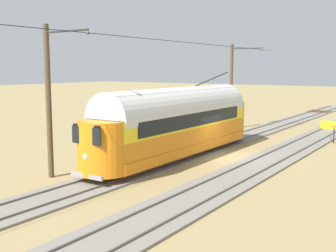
{
  "coord_description": "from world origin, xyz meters",
  "views": [
    {
      "loc": [
        -11.19,
        23.32,
        5.43
      ],
      "look_at": [
        2.43,
        3.06,
        2.11
      ],
      "focal_mm": 45.47,
      "sensor_mm": 36.0,
      "label": 1
    }
  ],
  "objects_px": {
    "catenary_pole_foreground": "(232,85)",
    "track_end_bumper": "(332,126)",
    "vintage_streetcar": "(178,121)",
    "switch_stand": "(334,134)",
    "catenary_pole_mid_near": "(50,99)"
  },
  "relations": [
    {
      "from": "catenary_pole_foreground",
      "to": "vintage_streetcar",
      "type": "bearing_deg",
      "value": 101.65
    },
    {
      "from": "catenary_pole_foreground",
      "to": "track_end_bumper",
      "type": "xyz_separation_m",
      "value": [
        -7.71,
        -4.19,
        -3.54
      ]
    },
    {
      "from": "vintage_streetcar",
      "to": "catenary_pole_foreground",
      "type": "xyz_separation_m",
      "value": [
        2.71,
        -13.16,
        1.69
      ]
    },
    {
      "from": "track_end_bumper",
      "to": "catenary_pole_foreground",
      "type": "bearing_deg",
      "value": 28.51
    },
    {
      "from": "vintage_streetcar",
      "to": "switch_stand",
      "type": "bearing_deg",
      "value": -122.22
    },
    {
      "from": "catenary_pole_foreground",
      "to": "track_end_bumper",
      "type": "height_order",
      "value": "catenary_pole_foreground"
    },
    {
      "from": "catenary_pole_mid_near",
      "to": "track_end_bumper",
      "type": "bearing_deg",
      "value": -107.27
    },
    {
      "from": "switch_stand",
      "to": "vintage_streetcar",
      "type": "bearing_deg",
      "value": 57.78
    },
    {
      "from": "vintage_streetcar",
      "to": "track_end_bumper",
      "type": "relative_size",
      "value": 8.74
    },
    {
      "from": "catenary_pole_foreground",
      "to": "switch_stand",
      "type": "distance_m",
      "value": 10.26
    },
    {
      "from": "catenary_pole_mid_near",
      "to": "switch_stand",
      "type": "height_order",
      "value": "catenary_pole_mid_near"
    },
    {
      "from": "catenary_pole_foreground",
      "to": "switch_stand",
      "type": "relative_size",
      "value": 6.1
    },
    {
      "from": "catenary_pole_foreground",
      "to": "switch_stand",
      "type": "height_order",
      "value": "catenary_pole_foreground"
    },
    {
      "from": "vintage_streetcar",
      "to": "catenary_pole_mid_near",
      "type": "relative_size",
      "value": 2.09
    },
    {
      "from": "vintage_streetcar",
      "to": "track_end_bumper",
      "type": "xyz_separation_m",
      "value": [
        -4.99,
        -17.35,
        -1.85
      ]
    }
  ]
}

